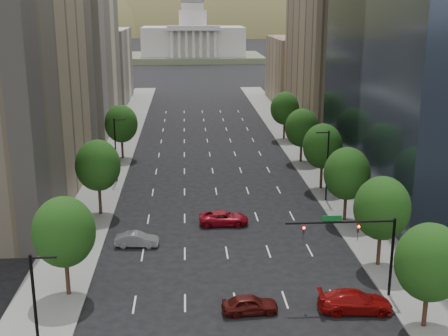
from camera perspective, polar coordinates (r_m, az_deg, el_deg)
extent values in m
cube|color=slate|center=(78.48, -12.15, -2.39)|extent=(6.00, 200.00, 0.15)
cube|color=slate|center=(79.98, 10.39, -1.95)|extent=(6.00, 200.00, 0.15)
cube|color=beige|center=(118.97, -14.35, 12.05)|extent=(14.00, 30.00, 35.00)
cube|color=beige|center=(152.11, -11.93, 9.64)|extent=(14.00, 26.00, 18.00)
cube|color=#8C7759|center=(117.83, 10.59, 11.02)|extent=(14.00, 30.00, 30.00)
cube|color=#8C7759|center=(150.54, 7.38, 9.40)|extent=(14.00, 26.00, 16.00)
cylinder|color=#382316|center=(48.07, 18.94, -12.46)|extent=(0.36, 0.36, 3.75)
ellipsoid|color=#163B10|center=(46.57, 19.32, -8.61)|extent=(5.20, 5.20, 5.98)
cylinder|color=#382316|center=(57.29, 14.79, -7.33)|extent=(0.36, 0.36, 4.00)
ellipsoid|color=#163B10|center=(55.97, 15.06, -3.78)|extent=(5.20, 5.20, 5.98)
cylinder|color=#382316|center=(68.02, 11.66, -3.50)|extent=(0.36, 0.36, 3.90)
ellipsoid|color=#163B10|center=(66.93, 11.83, -0.53)|extent=(5.20, 5.20, 5.98)
cylinder|color=#382316|center=(79.07, 9.41, -0.61)|extent=(0.36, 0.36, 4.10)
ellipsoid|color=#163B10|center=(78.10, 9.53, 2.10)|extent=(5.20, 5.20, 5.98)
cylinder|color=#382316|center=(92.32, 7.47, 1.71)|extent=(0.36, 0.36, 3.80)
ellipsoid|color=#163B10|center=(91.54, 7.55, 3.88)|extent=(5.20, 5.20, 5.98)
cylinder|color=#382316|center=(107.65, 5.85, 3.79)|extent=(0.36, 0.36, 4.00)
ellipsoid|color=#163B10|center=(106.95, 5.90, 5.77)|extent=(5.20, 5.20, 5.98)
cylinder|color=#382316|center=(51.81, -14.95, -9.86)|extent=(0.36, 0.36, 4.00)
ellipsoid|color=#163B10|center=(50.34, -15.24, -5.99)|extent=(5.20, 5.20, 5.98)
cylinder|color=#382316|center=(70.12, -11.94, -2.82)|extent=(0.36, 0.36, 4.15)
ellipsoid|color=#163B10|center=(69.02, -12.12, 0.25)|extent=(5.20, 5.20, 5.98)
cylinder|color=#382316|center=(95.00, -9.83, 2.05)|extent=(0.36, 0.36, 3.95)
ellipsoid|color=#163B10|center=(94.22, -9.93, 4.24)|extent=(5.20, 5.20, 5.98)
cylinder|color=black|center=(73.62, 9.98, 0.13)|extent=(0.20, 0.20, 9.00)
cylinder|color=black|center=(72.43, 9.52, 3.40)|extent=(1.60, 0.14, 0.14)
cylinder|color=black|center=(40.17, -17.73, -13.92)|extent=(0.20, 0.20, 9.00)
cylinder|color=black|center=(38.10, -17.08, -8.31)|extent=(1.60, 0.14, 0.14)
cylinder|color=black|center=(81.80, -10.46, 1.66)|extent=(0.20, 0.20, 9.00)
cylinder|color=black|center=(80.80, -10.04, 4.63)|extent=(1.60, 0.14, 0.14)
cylinder|color=black|center=(51.20, 15.94, -8.41)|extent=(0.24, 0.24, 7.00)
cylinder|color=black|center=(48.66, 11.21, -5.17)|extent=(9.00, 0.18, 0.18)
imported|color=black|center=(49.25, 12.87, -5.70)|extent=(0.18, 0.22, 1.10)
imported|color=black|center=(48.18, 7.70, -5.92)|extent=(0.18, 0.22, 1.10)
sphere|color=#FF0C07|center=(49.02, 12.94, -5.55)|extent=(0.20, 0.20, 0.20)
sphere|color=#FF0C07|center=(47.95, 7.75, -5.77)|extent=(0.20, 0.20, 0.20)
cube|color=#0C591E|center=(48.37, 10.42, -4.82)|extent=(1.60, 0.06, 0.45)
cube|color=#596647|center=(264.89, -2.99, 10.64)|extent=(60.00, 40.00, 2.50)
cube|color=silver|center=(264.38, -3.01, 12.21)|extent=(44.00, 26.00, 12.00)
cube|color=silver|center=(250.11, -2.98, 13.39)|extent=(22.00, 4.00, 2.00)
cylinder|color=silver|center=(264.00, -3.04, 14.26)|extent=(12.00, 12.00, 7.00)
cylinder|color=silver|center=(263.94, -3.06, 15.35)|extent=(9.60, 9.60, 3.00)
ellipsoid|color=brown|center=(592.59, -17.28, 9.33)|extent=(380.00, 342.00, 190.00)
ellipsoid|color=brown|center=(618.97, 0.30, 9.44)|extent=(440.00, 396.00, 240.00)
ellipsoid|color=brown|center=(690.49, 14.50, 10.17)|extent=(360.00, 324.00, 200.00)
imported|color=#960C0A|center=(49.38, 12.57, -12.50)|extent=(6.07, 2.76, 1.72)
imported|color=#450E0B|center=(48.08, 2.52, -13.05)|extent=(4.61, 2.14, 1.53)
imported|color=gray|center=(60.89, -8.42, -6.87)|extent=(4.51, 1.86, 1.45)
imported|color=maroon|center=(65.93, -0.02, -4.87)|extent=(5.51, 2.56, 1.53)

